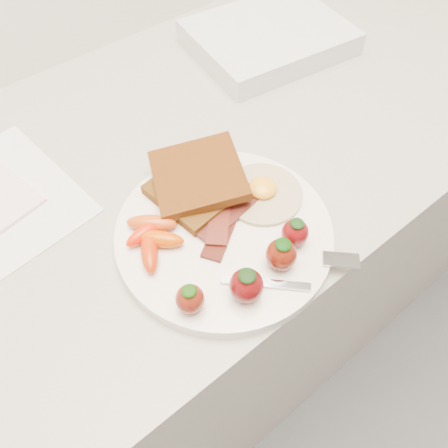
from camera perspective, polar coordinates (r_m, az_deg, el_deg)
counter at (r=1.02m, az=-4.89°, el=-9.11°), size 2.00×0.60×0.90m
plate at (r=0.55m, az=-0.00°, el=-1.17°), size 0.27×0.27×0.02m
toast_lower at (r=0.57m, az=-3.64°, el=4.57°), size 0.11×0.11×0.01m
toast_upper at (r=0.57m, az=-3.43°, el=6.40°), size 0.15×0.15×0.03m
fried_egg at (r=0.57m, az=5.06°, el=4.18°), size 0.11×0.11×0.02m
bacon_strips at (r=0.54m, az=0.05°, el=0.84°), size 0.12×0.10×0.01m
baby_carrots at (r=0.53m, az=-9.43°, el=-1.61°), size 0.08×0.09×0.02m
strawberries at (r=0.49m, az=4.29°, el=-5.65°), size 0.18×0.06×0.05m
fork at (r=0.51m, az=9.97°, el=-6.23°), size 0.15×0.09×0.00m
paper_sheet at (r=0.66m, az=-27.17°, el=3.02°), size 0.20×0.25×0.00m
appliance at (r=0.85m, az=5.85°, el=23.07°), size 0.29×0.24×0.04m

